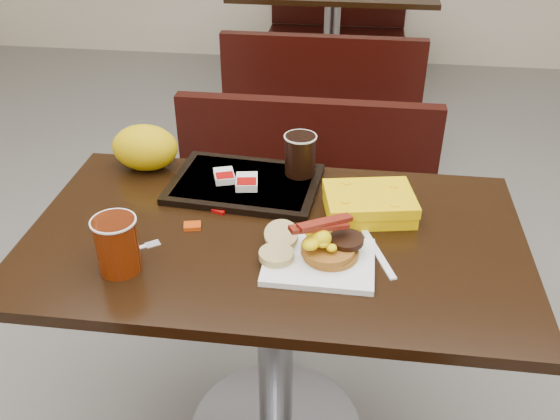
# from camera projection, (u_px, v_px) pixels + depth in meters

# --- Properties ---
(table_near) EXTENTS (1.20, 0.70, 0.75)m
(table_near) POSITION_uv_depth(u_px,v_px,m) (275.00, 345.00, 1.68)
(table_near) COLOR black
(table_near) RESTS_ON floor
(bench_near_n) EXTENTS (1.00, 0.46, 0.72)m
(bench_near_n) POSITION_uv_depth(u_px,v_px,m) (301.00, 213.00, 2.28)
(bench_near_n) COLOR black
(bench_near_n) RESTS_ON floor
(table_far) EXTENTS (1.20, 0.70, 0.75)m
(table_far) POSITION_uv_depth(u_px,v_px,m) (331.00, 49.00, 3.86)
(table_far) COLOR black
(table_far) RESTS_ON floor
(bench_far_s) EXTENTS (1.00, 0.46, 0.72)m
(bench_far_s) POSITION_uv_depth(u_px,v_px,m) (323.00, 92.00, 3.28)
(bench_far_s) COLOR black
(bench_far_s) RESTS_ON floor
(bench_far_n) EXTENTS (1.00, 0.46, 0.72)m
(bench_far_n) POSITION_uv_depth(u_px,v_px,m) (337.00, 20.00, 4.45)
(bench_far_n) COLOR black
(bench_far_n) RESTS_ON floor
(platter) EXTENTS (0.25, 0.19, 0.01)m
(platter) POSITION_uv_depth(u_px,v_px,m) (319.00, 262.00, 1.38)
(platter) COLOR white
(platter) RESTS_ON table_near
(pancake_stack) EXTENTS (0.14, 0.14, 0.03)m
(pancake_stack) POSITION_uv_depth(u_px,v_px,m) (330.00, 250.00, 1.38)
(pancake_stack) COLOR #945E18
(pancake_stack) RESTS_ON platter
(sausage_patty) EXTENTS (0.09, 0.09, 0.01)m
(sausage_patty) POSITION_uv_depth(u_px,v_px,m) (346.00, 240.00, 1.38)
(sausage_patty) COLOR black
(sausage_patty) RESTS_ON pancake_stack
(scrambled_eggs) EXTENTS (0.09, 0.08, 0.04)m
(scrambled_eggs) POSITION_uv_depth(u_px,v_px,m) (321.00, 240.00, 1.35)
(scrambled_eggs) COLOR #FFE805
(scrambled_eggs) RESTS_ON pancake_stack
(bacon_strips) EXTENTS (0.15, 0.12, 0.01)m
(bacon_strips) POSITION_uv_depth(u_px,v_px,m) (319.00, 226.00, 1.35)
(bacon_strips) COLOR #4A0C05
(bacon_strips) RESTS_ON scrambled_eggs
(muffin_bottom) EXTENTS (0.10, 0.10, 0.02)m
(muffin_bottom) POSITION_uv_depth(u_px,v_px,m) (276.00, 255.00, 1.37)
(muffin_bottom) COLOR tan
(muffin_bottom) RESTS_ON platter
(muffin_top) EXTENTS (0.08, 0.09, 0.05)m
(muffin_top) POSITION_uv_depth(u_px,v_px,m) (281.00, 235.00, 1.41)
(muffin_top) COLOR tan
(muffin_top) RESTS_ON platter
(coffee_cup_near) EXTENTS (0.12, 0.12, 0.13)m
(coffee_cup_near) POSITION_uv_depth(u_px,v_px,m) (117.00, 245.00, 1.33)
(coffee_cup_near) COLOR #8D2405
(coffee_cup_near) RESTS_ON table_near
(fork) EXTENTS (0.11, 0.09, 0.00)m
(fork) POSITION_uv_depth(u_px,v_px,m) (128.00, 251.00, 1.42)
(fork) COLOR white
(fork) RESTS_ON table_near
(knife) EXTENTS (0.08, 0.19, 0.00)m
(knife) POSITION_uv_depth(u_px,v_px,m) (378.00, 253.00, 1.41)
(knife) COLOR white
(knife) RESTS_ON table_near
(condiment_syrup) EXTENTS (0.05, 0.04, 0.01)m
(condiment_syrup) POSITION_uv_depth(u_px,v_px,m) (192.00, 226.00, 1.50)
(condiment_syrup) COLOR #B73707
(condiment_syrup) RESTS_ON table_near
(condiment_ketchup) EXTENTS (0.04, 0.04, 0.01)m
(condiment_ketchup) POSITION_uv_depth(u_px,v_px,m) (220.00, 210.00, 1.56)
(condiment_ketchup) COLOR #8C0504
(condiment_ketchup) RESTS_ON table_near
(tray) EXTENTS (0.42, 0.31, 0.02)m
(tray) POSITION_uv_depth(u_px,v_px,m) (245.00, 184.00, 1.66)
(tray) COLOR black
(tray) RESTS_ON table_near
(hashbrown_sleeve_left) EXTENTS (0.07, 0.08, 0.02)m
(hashbrown_sleeve_left) POSITION_uv_depth(u_px,v_px,m) (224.00, 176.00, 1.66)
(hashbrown_sleeve_left) COLOR silver
(hashbrown_sleeve_left) RESTS_ON tray
(hashbrown_sleeve_right) EXTENTS (0.07, 0.09, 0.02)m
(hashbrown_sleeve_right) POSITION_uv_depth(u_px,v_px,m) (247.00, 182.00, 1.64)
(hashbrown_sleeve_right) COLOR silver
(hashbrown_sleeve_right) RESTS_ON tray
(coffee_cup_far) EXTENTS (0.10, 0.10, 0.11)m
(coffee_cup_far) POSITION_uv_depth(u_px,v_px,m) (300.00, 155.00, 1.66)
(coffee_cup_far) COLOR black
(coffee_cup_far) RESTS_ON tray
(clamshell) EXTENTS (0.25, 0.20, 0.06)m
(clamshell) POSITION_uv_depth(u_px,v_px,m) (369.00, 204.00, 1.54)
(clamshell) COLOR #EFBA03
(clamshell) RESTS_ON table_near
(paper_bag) EXTENTS (0.20, 0.15, 0.13)m
(paper_bag) POSITION_uv_depth(u_px,v_px,m) (145.00, 148.00, 1.73)
(paper_bag) COLOR #DBA207
(paper_bag) RESTS_ON table_near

